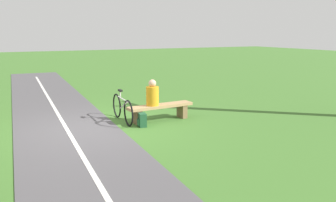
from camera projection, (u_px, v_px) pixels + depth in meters
ground_plane at (93, 128)px, 9.22m from camera, size 80.00×80.00×0.00m
paved_path at (107, 198)px, 5.35m from camera, size 4.27×36.08×0.02m
path_centre_line at (107, 197)px, 5.35m from camera, size 1.60×31.97×0.00m
bench at (160, 109)px, 9.98m from camera, size 2.00×0.52×0.47m
person_seated at (152, 95)px, 9.77m from camera, size 0.38×0.38×0.74m
bicycle at (122, 108)px, 9.86m from camera, size 0.10×1.80×0.90m
backpack at (142, 120)px, 9.36m from camera, size 0.26×0.31×0.37m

